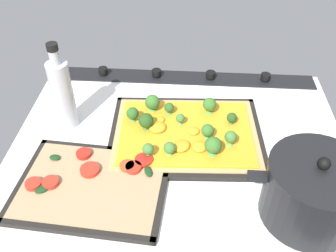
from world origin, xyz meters
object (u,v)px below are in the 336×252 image
at_px(cooking_pot, 313,192).
at_px(broccoli_pizza, 184,131).
at_px(veggie_pizza_back, 92,183).
at_px(oil_bottle, 63,93).
at_px(baking_tray_back, 92,187).
at_px(baking_tray_front, 186,136).

bearing_deg(cooking_pot, broccoli_pizza, -39.98).
xyz_separation_m(broccoli_pizza, veggie_pizza_back, (0.19, 0.17, -0.01)).
distance_m(veggie_pizza_back, oil_bottle, 0.25).
bearing_deg(oil_bottle, veggie_pizza_back, 117.82).
relative_size(broccoli_pizza, baking_tray_back, 1.08).
bearing_deg(baking_tray_back, baking_tray_front, -137.87).
bearing_deg(oil_bottle, broccoli_pizza, 173.95).
distance_m(baking_tray_front, veggie_pizza_back, 0.26).
relative_size(baking_tray_front, cooking_pot, 1.50).
bearing_deg(broccoli_pizza, baking_tray_back, 42.71).
xyz_separation_m(veggie_pizza_back, cooking_pot, (-0.45, 0.04, 0.06)).
height_order(veggie_pizza_back, oil_bottle, oil_bottle).
bearing_deg(broccoli_pizza, veggie_pizza_back, 41.73).
distance_m(baking_tray_front, cooking_pot, 0.33).
relative_size(veggie_pizza_back, oil_bottle, 1.34).
distance_m(baking_tray_front, oil_bottle, 0.32).
distance_m(broccoli_pizza, oil_bottle, 0.31).
relative_size(cooking_pot, oil_bottle, 1.12).
xyz_separation_m(baking_tray_front, cooking_pot, (-0.25, 0.21, 0.06)).
bearing_deg(veggie_pizza_back, cooking_pot, 174.85).
distance_m(baking_tray_front, baking_tray_back, 0.27).
height_order(broccoli_pizza, cooking_pot, cooking_pot).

